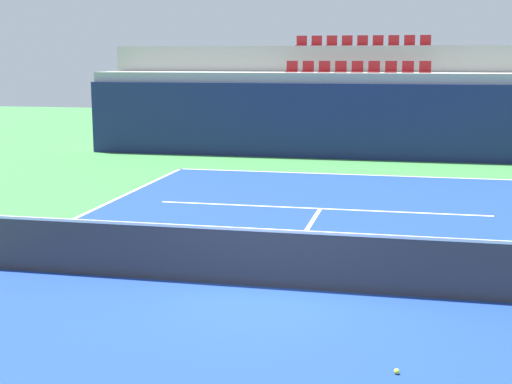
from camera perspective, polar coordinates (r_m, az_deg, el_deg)
The scene contains 12 objects.
ground_plane at distance 11.96m, azimuth 1.16°, elevation -7.50°, with size 80.00×80.00×0.00m, color #387A3D.
court_surface at distance 11.96m, azimuth 1.16°, elevation -7.48°, with size 11.00×24.00×0.01m, color navy.
baseline_far at distance 23.51m, azimuth 6.78°, elevation 1.39°, with size 11.00×0.10×0.00m, color white.
service_line_far at distance 18.08m, azimuth 5.07°, elevation -1.31°, with size 8.26×0.10×0.00m, color white.
centre_service_line at distance 14.99m, azimuth 3.52°, elevation -3.75°, with size 0.10×6.40×0.00m, color white.
back_wall at distance 27.03m, azimuth 7.61°, elevation 5.49°, with size 20.48×0.30×2.77m, color navy.
stands_tier_lower at distance 28.35m, azimuth 7.84°, elevation 6.09°, with size 20.48×2.40×3.15m, color #9E9E99.
stands_tier_upper at distance 30.71m, azimuth 8.22°, elevation 7.37°, with size 20.48×2.40×4.18m, color #9E9E99.
seating_row_lower at distance 28.37m, azimuth 7.95°, elevation 9.53°, with size 5.51×0.44×0.44m.
seating_row_upper at distance 30.77m, azimuth 8.35°, elevation 11.50°, with size 5.51×0.44×0.44m.
tennis_net at distance 11.82m, azimuth 1.17°, elevation -5.15°, with size 11.08×0.08×1.07m.
tennis_ball_0 at distance 9.00m, azimuth 10.98°, elevation -13.65°, with size 0.07×0.07×0.07m, color #CCE033.
Camera 1 is at (2.18, -11.17, 3.69)m, focal length 50.96 mm.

